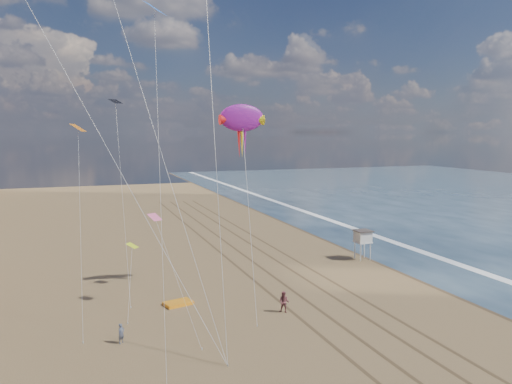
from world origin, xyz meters
TOP-DOWN VIEW (x-y plane):
  - wet_sand at (19.00, 40.00)m, footprint 260.00×260.00m
  - foam at (23.20, 40.00)m, footprint 260.00×260.00m
  - tracks at (2.55, 30.00)m, footprint 7.68×120.00m
  - lifeguard_stand at (13.95, 32.09)m, footprint 1.97×1.97m
  - grounded_kite at (-9.97, 23.87)m, footprint 2.72×2.10m
  - show_kite at (-3.10, 26.47)m, footprint 4.40×5.36m
  - kite_flyer_a at (-15.42, 17.18)m, footprint 0.64×0.62m
  - kite_flyer_b at (-1.91, 18.86)m, footprint 1.14×1.10m
  - small_kites at (-13.73, 25.92)m, footprint 7.49×17.95m

SIDE VIEW (x-z plane):
  - wet_sand at x=19.00m, z-range 0.00..0.00m
  - foam at x=23.20m, z-range 0.00..0.00m
  - tracks at x=2.55m, z-range 0.00..0.01m
  - grounded_kite at x=-9.97m, z-range 0.00..0.27m
  - kite_flyer_a at x=-15.42m, z-range 0.00..1.47m
  - kite_flyer_b at x=-1.91m, z-range 0.00..1.84m
  - lifeguard_stand at x=13.95m, z-range 0.96..4.52m
  - small_kites at x=-13.73m, z-range 5.61..26.18m
  - show_kite at x=-3.10m, z-range 6.85..26.15m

